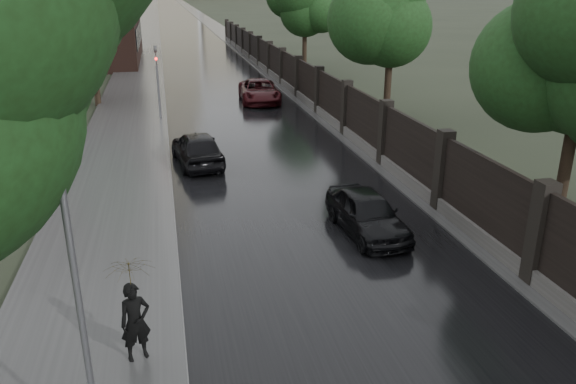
{
  "coord_description": "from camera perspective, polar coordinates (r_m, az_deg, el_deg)",
  "views": [
    {
      "loc": [
        -4.02,
        -5.75,
        7.04
      ],
      "look_at": [
        -0.8,
        8.78,
        1.5
      ],
      "focal_mm": 35.0,
      "sensor_mm": 36.0,
      "label": 1
    }
  ],
  "objects": [
    {
      "name": "road",
      "position": [
        195.91,
        -11.89,
        17.97
      ],
      "size": [
        8.0,
        420.0,
        0.02
      ],
      "primitive_type": "cube",
      "color": "black",
      "rests_on": "ground"
    },
    {
      "name": "sidewalk_left",
      "position": [
        195.88,
        -13.73,
        17.86
      ],
      "size": [
        4.0,
        420.0,
        0.16
      ],
      "primitive_type": "cube",
      "color": "#2D2D2D",
      "rests_on": "ground"
    },
    {
      "name": "verge_right",
      "position": [
        196.1,
        -10.21,
        18.09
      ],
      "size": [
        3.0,
        420.0,
        0.08
      ],
      "primitive_type": "cube",
      "color": "#2D2D2D",
      "rests_on": "ground"
    },
    {
      "name": "fence_right",
      "position": [
        39.2,
        0.37,
        11.58
      ],
      "size": [
        0.45,
        75.72,
        2.7
      ],
      "color": "#383533",
      "rests_on": "ground"
    },
    {
      "name": "tree_left_far",
      "position": [
        36.01,
        -19.65,
        16.45
      ],
      "size": [
        4.25,
        4.25,
        7.39
      ],
      "color": "black",
      "rests_on": "ground"
    },
    {
      "name": "tree_right_b",
      "position": [
        30.12,
        10.45,
        16.13
      ],
      "size": [
        4.08,
        4.08,
        7.01
      ],
      "color": "black",
      "rests_on": "ground"
    },
    {
      "name": "tree_right_c",
      "position": [
        47.22,
        1.73,
        17.89
      ],
      "size": [
        4.08,
        4.08,
        7.01
      ],
      "color": "black",
      "rests_on": "ground"
    },
    {
      "name": "lamp_post",
      "position": [
        8.57,
        -20.3,
        -11.64
      ],
      "size": [
        0.25,
        0.12,
        5.11
      ],
      "color": "#59595E",
      "rests_on": "ground"
    },
    {
      "name": "traffic_light",
      "position": [
        31.09,
        -13.12,
        11.33
      ],
      "size": [
        0.16,
        0.32,
        4.0
      ],
      "color": "#59595E",
      "rests_on": "ground"
    },
    {
      "name": "hatchback_left",
      "position": [
        23.31,
        -9.22,
        4.41
      ],
      "size": [
        2.17,
        4.36,
        1.43
      ],
      "primitive_type": "imported",
      "rotation": [
        0.0,
        0.0,
        3.26
      ],
      "color": "black",
      "rests_on": "ground"
    },
    {
      "name": "car_right_near",
      "position": [
        16.82,
        8.04,
        -2.12
      ],
      "size": [
        1.8,
        3.91,
        1.3
      ],
      "primitive_type": "imported",
      "rotation": [
        0.0,
        0.0,
        0.07
      ],
      "color": "black",
      "rests_on": "ground"
    },
    {
      "name": "car_right_far",
      "position": [
        35.77,
        -2.94,
        10.2
      ],
      "size": [
        2.63,
        5.18,
        1.4
      ],
      "primitive_type": "imported",
      "rotation": [
        0.0,
        0.0,
        -0.06
      ],
      "color": "black",
      "rests_on": "ground"
    },
    {
      "name": "pedestrian_umbrella",
      "position": [
        10.95,
        -15.68,
        -8.76
      ],
      "size": [
        1.19,
        1.21,
        2.53
      ],
      "rotation": [
        0.0,
        0.0,
        0.33
      ],
      "color": "black",
      "rests_on": "sidewalk_left"
    }
  ]
}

